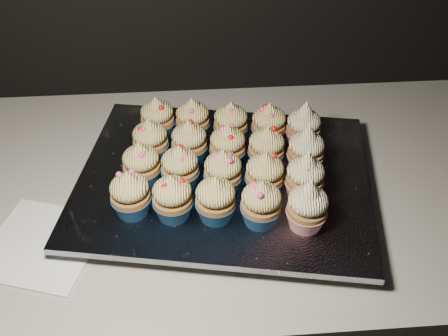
% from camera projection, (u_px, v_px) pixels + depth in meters
% --- Properties ---
extents(cabinet, '(2.40, 0.60, 0.86)m').
position_uv_depth(cabinet, '(227.00, 320.00, 1.22)').
color(cabinet, black).
rests_on(cabinet, ground).
extents(worktop, '(2.44, 0.64, 0.04)m').
position_uv_depth(worktop, '(228.00, 186.00, 0.92)').
color(worktop, beige).
rests_on(worktop, cabinet).
extents(napkin, '(0.21, 0.21, 0.00)m').
position_uv_depth(napkin, '(42.00, 244.00, 0.79)').
color(napkin, white).
rests_on(napkin, worktop).
extents(baking_tray, '(0.51, 0.43, 0.02)m').
position_uv_depth(baking_tray, '(224.00, 185.00, 0.88)').
color(baking_tray, black).
rests_on(baking_tray, worktop).
extents(foil_lining, '(0.56, 0.47, 0.01)m').
position_uv_depth(foil_lining, '(224.00, 178.00, 0.87)').
color(foil_lining, silver).
rests_on(foil_lining, baking_tray).
extents(cupcake_0, '(0.06, 0.06, 0.08)m').
position_uv_depth(cupcake_0, '(130.00, 194.00, 0.77)').
color(cupcake_0, navy).
rests_on(cupcake_0, foil_lining).
extents(cupcake_1, '(0.06, 0.06, 0.08)m').
position_uv_depth(cupcake_1, '(172.00, 198.00, 0.77)').
color(cupcake_1, navy).
rests_on(cupcake_1, foil_lining).
extents(cupcake_2, '(0.06, 0.06, 0.08)m').
position_uv_depth(cupcake_2, '(215.00, 200.00, 0.76)').
color(cupcake_2, navy).
rests_on(cupcake_2, foil_lining).
extents(cupcake_3, '(0.06, 0.06, 0.08)m').
position_uv_depth(cupcake_3, '(261.00, 204.00, 0.76)').
color(cupcake_3, navy).
rests_on(cupcake_3, foil_lining).
extents(cupcake_4, '(0.06, 0.06, 0.10)m').
position_uv_depth(cupcake_4, '(307.00, 207.00, 0.75)').
color(cupcake_4, red).
rests_on(cupcake_4, foil_lining).
extents(cupcake_5, '(0.06, 0.06, 0.08)m').
position_uv_depth(cupcake_5, '(141.00, 165.00, 0.82)').
color(cupcake_5, navy).
rests_on(cupcake_5, foil_lining).
extents(cupcake_6, '(0.06, 0.06, 0.08)m').
position_uv_depth(cupcake_6, '(180.00, 168.00, 0.82)').
color(cupcake_6, navy).
rests_on(cupcake_6, foil_lining).
extents(cupcake_7, '(0.06, 0.06, 0.08)m').
position_uv_depth(cupcake_7, '(223.00, 172.00, 0.81)').
color(cupcake_7, navy).
rests_on(cupcake_7, foil_lining).
extents(cupcake_8, '(0.06, 0.06, 0.08)m').
position_uv_depth(cupcake_8, '(264.00, 175.00, 0.81)').
color(cupcake_8, navy).
rests_on(cupcake_8, foil_lining).
extents(cupcake_9, '(0.06, 0.06, 0.10)m').
position_uv_depth(cupcake_9, '(305.00, 177.00, 0.80)').
color(cupcake_9, red).
rests_on(cupcake_9, foil_lining).
extents(cupcake_10, '(0.06, 0.06, 0.08)m').
position_uv_depth(cupcake_10, '(150.00, 141.00, 0.87)').
color(cupcake_10, navy).
rests_on(cupcake_10, foil_lining).
extents(cupcake_11, '(0.06, 0.06, 0.08)m').
position_uv_depth(cupcake_11, '(189.00, 142.00, 0.87)').
color(cupcake_11, navy).
rests_on(cupcake_11, foil_lining).
extents(cupcake_12, '(0.06, 0.06, 0.08)m').
position_uv_depth(cupcake_12, '(228.00, 146.00, 0.86)').
color(cupcake_12, navy).
rests_on(cupcake_12, foil_lining).
extents(cupcake_13, '(0.06, 0.06, 0.08)m').
position_uv_depth(cupcake_13, '(266.00, 149.00, 0.86)').
color(cupcake_13, navy).
rests_on(cupcake_13, foil_lining).
extents(cupcake_14, '(0.06, 0.06, 0.10)m').
position_uv_depth(cupcake_14, '(306.00, 150.00, 0.85)').
color(cupcake_14, red).
rests_on(cupcake_14, foil_lining).
extents(cupcake_15, '(0.06, 0.06, 0.08)m').
position_uv_depth(cupcake_15, '(157.00, 118.00, 0.92)').
color(cupcake_15, navy).
rests_on(cupcake_15, foil_lining).
extents(cupcake_16, '(0.06, 0.06, 0.08)m').
position_uv_depth(cupcake_16, '(193.00, 120.00, 0.92)').
color(cupcake_16, navy).
rests_on(cupcake_16, foil_lining).
extents(cupcake_17, '(0.06, 0.06, 0.08)m').
position_uv_depth(cupcake_17, '(231.00, 123.00, 0.91)').
color(cupcake_17, navy).
rests_on(cupcake_17, foil_lining).
extents(cupcake_18, '(0.06, 0.06, 0.08)m').
position_uv_depth(cupcake_18, '(269.00, 125.00, 0.91)').
color(cupcake_18, navy).
rests_on(cupcake_18, foil_lining).
extents(cupcake_19, '(0.06, 0.06, 0.10)m').
position_uv_depth(cupcake_19, '(303.00, 127.00, 0.90)').
color(cupcake_19, red).
rests_on(cupcake_19, foil_lining).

